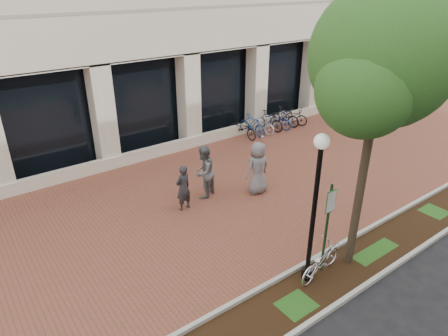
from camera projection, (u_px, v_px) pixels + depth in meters
ground at (216, 197)px, 14.29m from camera, size 120.00×120.00×0.00m
brick_plaza at (216, 197)px, 14.28m from camera, size 40.00×9.00×0.01m
planting_strip at (331, 278)px, 10.47m from camera, size 40.00×1.50×0.01m
curb_plaza_side at (310, 261)px, 10.99m from camera, size 40.00×0.12×0.12m
curb_street_side at (355, 292)px, 9.90m from camera, size 40.00×0.12×0.12m
parking_sign at (328, 218)px, 10.02m from camera, size 0.34×0.07×2.62m
lamppost at (315, 203)px, 9.47m from camera, size 0.36×0.36×4.04m
street_tree at (381, 65)px, 8.81m from camera, size 3.89×3.24×7.20m
locked_bicycle at (321, 261)px, 10.41m from camera, size 1.76×0.84×0.89m
pedestrian_left at (183, 188)px, 13.23m from camera, size 0.65×0.49×1.62m
pedestrian_mid at (204, 172)px, 13.95m from camera, size 1.18×1.09×1.94m
pedestrian_right at (258, 168)px, 14.24m from camera, size 0.96×0.64×1.94m
bollard at (262, 144)px, 17.63m from camera, size 0.12×0.12×0.87m
bike_rack_cluster at (269, 121)px, 20.35m from camera, size 4.27×1.87×1.03m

